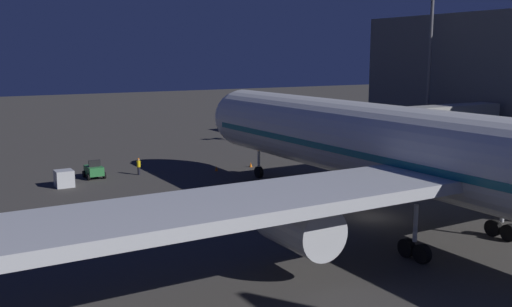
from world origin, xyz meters
The scene contains 9 objects.
ground_plane centered at (0.00, 0.00, 0.00)m, with size 320.00×320.00×0.00m, color #383533.
airliner_at_gate centered at (0.00, 9.34, 5.86)m, with size 59.10×67.06×18.89m.
jet_bridge centered at (-13.02, -9.93, 5.97)m, with size 24.54×3.40×7.51m.
apron_floodlight_mast centered at (-25.50, -18.13, 11.72)m, with size 2.90×0.50×20.48m.
baggage_tug_lead centered at (14.88, -25.77, 0.78)m, with size 1.86×2.53×1.95m.
baggage_container_near_belt centered at (18.49, -23.10, 0.82)m, with size 1.68×1.67×1.65m, color #B7BABF.
ground_crew_under_port_wing centered at (10.33, -24.89, 1.00)m, with size 0.40×0.40×1.82m.
traffic_cone_nose_port centered at (-2.20, -22.59, 0.28)m, with size 0.36×0.36×0.55m, color orange.
traffic_cone_nose_starboard centered at (2.20, -22.59, 0.28)m, with size 0.36×0.36×0.55m, color orange.
Camera 1 is at (30.24, 33.57, 12.67)m, focal length 40.43 mm.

